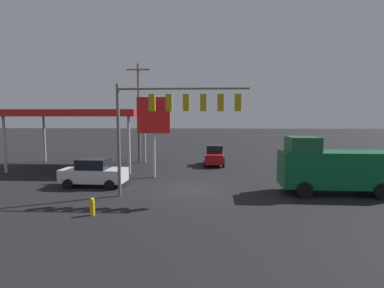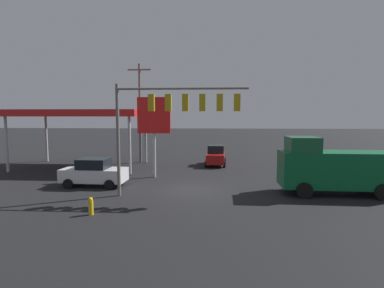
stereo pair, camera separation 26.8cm
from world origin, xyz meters
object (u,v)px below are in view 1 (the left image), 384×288
hatchback_crossing (215,156)px  fire_hydrant (92,206)px  utility_pole (139,111)px  sedan_far (94,173)px  delivery_truck (333,167)px  price_sign (154,119)px  traffic_signal_assembly (176,110)px

hatchback_crossing → fire_hydrant: (6.41, 15.50, -0.51)m
utility_pole → sedan_far: bearing=85.7°
utility_pole → delivery_truck: bearing=141.4°
utility_pole → price_sign: utility_pole is taller
delivery_truck → utility_pole: bearing=-37.0°
delivery_truck → hatchback_crossing: bearing=-55.1°
traffic_signal_assembly → price_sign: size_ratio=1.24×
hatchback_crossing → fire_hydrant: 16.78m
utility_pole → sedan_far: 11.51m
sedan_far → fire_hydrant: 6.45m
delivery_truck → sedan_far: delivery_truck is taller
delivery_truck → fire_hydrant: delivery_truck is taller
traffic_signal_assembly → fire_hydrant: (3.78, 3.62, -4.81)m
fire_hydrant → traffic_signal_assembly: bearing=-136.3°
fire_hydrant → price_sign: bearing=-98.7°
delivery_truck → sedan_far: (15.69, -1.28, -0.74)m
price_sign → delivery_truck: price_sign is taller
utility_pole → price_sign: 7.91m
utility_pole → delivery_truck: size_ratio=1.48×
traffic_signal_assembly → delivery_truck: 10.39m
price_sign → sedan_far: 6.12m
traffic_signal_assembly → sedan_far: 7.76m
utility_pole → fire_hydrant: 17.41m
hatchback_crossing → fire_hydrant: size_ratio=4.43×
traffic_signal_assembly → fire_hydrant: traffic_signal_assembly is taller
traffic_signal_assembly → delivery_truck: bearing=-173.3°
price_sign → hatchback_crossing: price_sign is taller
utility_pole → delivery_truck: utility_pole is taller
price_sign → traffic_signal_assembly: bearing=112.5°
delivery_truck → sedan_far: size_ratio=1.54×
hatchback_crossing → sedan_far: bearing=-38.7°
delivery_truck → fire_hydrant: bearing=21.0°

